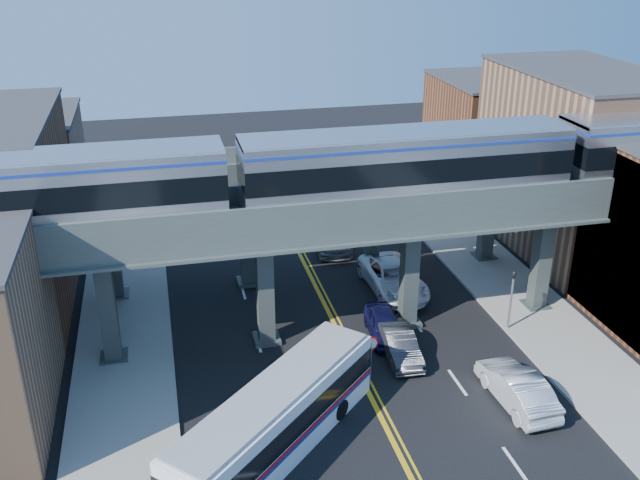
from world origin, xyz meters
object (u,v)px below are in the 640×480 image
object	(u,v)px
car_lane_a	(384,325)
transit_train	(406,163)
transit_bus	(276,420)
car_lane_d	(332,235)
car_lane_b	(399,344)
traffic_signal	(512,294)
car_parked_curb	(517,388)
stop_sign	(371,352)
car_lane_c	(393,277)

from	to	relation	value
car_lane_a	transit_train	bearing A→B (deg)	47.13
transit_bus	car_lane_d	size ratio (longest dim) A/B	1.75
transit_bus	car_lane_a	xyz separation A→B (m)	(7.32, 7.77, -0.84)
car_lane_b	car_lane_d	size ratio (longest dim) A/B	0.75
traffic_signal	transit_bus	size ratio (longest dim) A/B	0.40
car_lane_b	transit_bus	bearing A→B (deg)	-139.55
car_parked_curb	transit_train	bearing A→B (deg)	-72.24
stop_sign	car_parked_curb	distance (m)	7.00
traffic_signal	car_lane_b	size ratio (longest dim) A/B	0.93
transit_train	transit_bus	bearing A→B (deg)	-134.05
car_lane_a	car_parked_curb	distance (m)	8.24
stop_sign	car_lane_c	world-z (taller)	stop_sign
transit_train	car_lane_c	size ratio (longest dim) A/B	8.24
stop_sign	traffic_signal	distance (m)	9.41
stop_sign	car_lane_c	size ratio (longest dim) A/B	0.41
transit_train	car_parked_curb	world-z (taller)	transit_train
traffic_signal	car_lane_a	world-z (taller)	traffic_signal
car_lane_a	traffic_signal	bearing A→B (deg)	-1.76
car_lane_b	car_parked_curb	distance (m)	6.44
car_lane_c	stop_sign	bearing A→B (deg)	-116.50
transit_bus	car_lane_a	distance (m)	10.70
transit_train	transit_bus	size ratio (longest dim) A/B	5.11
transit_bus	car_lane_b	bearing A→B (deg)	-6.89
car_lane_b	car_lane_d	world-z (taller)	car_lane_d
stop_sign	car_lane_b	size ratio (longest dim) A/B	0.59
car_lane_d	car_lane_a	bearing A→B (deg)	-84.46
car_lane_a	car_parked_curb	bearing A→B (deg)	-53.15
car_lane_b	car_lane_a	bearing A→B (deg)	97.53
car_lane_a	stop_sign	bearing A→B (deg)	-110.56
traffic_signal	car_lane_b	xyz separation A→B (m)	(-6.75, -1.12, -1.57)
car_lane_d	transit_train	bearing A→B (deg)	-78.51
transit_bus	car_lane_a	bearing A→B (deg)	2.54
car_lane_c	car_lane_a	bearing A→B (deg)	-115.22
stop_sign	car_parked_curb	bearing A→B (deg)	-26.76
transit_train	car_lane_b	world-z (taller)	transit_train
transit_bus	car_lane_c	world-z (taller)	transit_bus
transit_train	transit_bus	world-z (taller)	transit_train
traffic_signal	car_parked_curb	size ratio (longest dim) A/B	0.79
car_lane_a	car_lane_b	bearing A→B (deg)	-79.51
traffic_signal	car_lane_d	xyz separation A→B (m)	(-6.73, 13.35, -1.45)
transit_train	stop_sign	distance (m)	9.74
car_lane_a	car_lane_d	xyz separation A→B (m)	(0.18, 12.39, 0.13)
stop_sign	car_lane_d	world-z (taller)	stop_sign
transit_train	traffic_signal	size ratio (longest dim) A/B	12.81
traffic_signal	car_lane_c	xyz separation A→B (m)	(-4.69, 5.99, -1.41)
traffic_signal	car_lane_c	world-z (taller)	traffic_signal
transit_bus	car_lane_d	bearing A→B (deg)	25.44
car_lane_b	car_lane_d	xyz separation A→B (m)	(0.02, 14.46, 0.12)
transit_bus	car_lane_c	bearing A→B (deg)	9.13
car_lane_a	car_lane_c	bearing A→B (deg)	72.31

